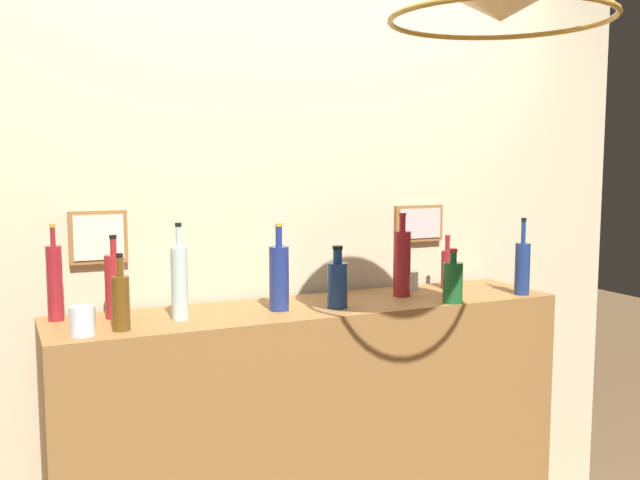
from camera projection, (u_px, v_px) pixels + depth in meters
The scene contains 14 objects.
panelled_rear_partition at pixel (285, 200), 2.89m from camera, with size 3.35×0.15×2.86m.
bar_shelf_unit at pixel (315, 451), 2.73m from camera, with size 1.92×0.43×1.13m, color olive.
liquor_bottle_vermouth at pixel (114, 285), 2.44m from camera, with size 0.07×0.07×0.29m.
liquor_bottle_sherry at pixel (453, 282), 2.71m from camera, with size 0.08×0.08×0.21m.
liquor_bottle_rye at pixel (447, 268), 3.01m from camera, with size 0.05×0.05×0.23m.
liquor_bottle_rum at pixel (337, 283), 2.62m from camera, with size 0.07×0.07×0.23m.
liquor_bottle_brandy at pixel (121, 302), 2.27m from camera, with size 0.06×0.06×0.25m.
liquor_bottle_scotch at pixel (522, 267), 2.87m from camera, with size 0.06×0.06×0.31m.
liquor_bottle_vodka at pixel (180, 282), 2.42m from camera, with size 0.06×0.06×0.33m.
liquor_bottle_gin at pixel (279, 277), 2.57m from camera, with size 0.07×0.07×0.32m.
liquor_bottle_tequila at pixel (55, 282), 2.40m from camera, with size 0.05×0.05×0.33m.
liquor_bottle_mezcal at pixel (402, 262), 2.83m from camera, with size 0.07×0.07×0.33m.
glass_tumbler_rocks at pixel (82, 321), 2.21m from camera, with size 0.08×0.08×0.09m.
glass_tumbler_highball at pixel (410, 280), 3.00m from camera, with size 0.07×0.07×0.08m.
Camera 1 is at (-1.07, -1.60, 1.67)m, focal length 40.25 mm.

